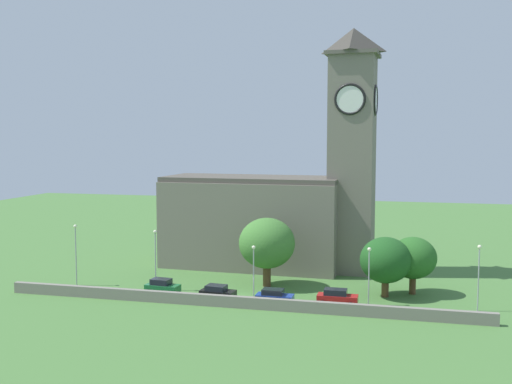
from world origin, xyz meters
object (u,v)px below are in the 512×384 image
church (277,204)px  car_blue (274,297)px  car_black (217,292)px  streetlamp_east_end (479,267)px  car_green (162,287)px  tree_by_tower (267,243)px  streetlamp_west_end (76,246)px  streetlamp_east_mid (369,266)px  tree_churchyard (386,260)px  streetlamp_central (254,262)px  streetlamp_west_mid (155,251)px  car_red (337,297)px  tree_riverside_east (413,258)px

church → car_blue: 21.60m
car_black → streetlamp_east_end: streetlamp_east_end is taller
car_green → tree_by_tower: 14.12m
streetlamp_east_end → tree_by_tower: 25.43m
streetlamp_west_end → tree_by_tower: tree_by_tower is taller
streetlamp_west_end → streetlamp_east_mid: 37.03m
streetlamp_east_mid → tree_churchyard: bearing=67.6°
streetlamp_west_end → streetlamp_central: 23.57m
car_blue → streetlamp_west_mid: size_ratio=0.56×
car_red → tree_churchyard: size_ratio=0.64×
car_green → car_red: bearing=1.1°
tree_riverside_east → streetlamp_west_mid: bearing=-169.3°
tree_churchyard → streetlamp_west_mid: bearing=-172.4°
car_black → streetlamp_west_end: (-19.60, 2.01, 4.34)m
streetlamp_west_mid → tree_riverside_east: streetlamp_west_mid is taller
tree_churchyard → tree_riverside_east: 3.84m
streetlamp_central → tree_by_tower: 5.72m
tree_by_tower → streetlamp_east_end: bearing=-11.9°
car_blue → car_green: bearing=176.1°
tree_riverside_east → tree_churchyard: bearing=-146.1°
car_blue → tree_riverside_east: size_ratio=0.61×
streetlamp_central → tree_by_tower: size_ratio=0.71×
streetlamp_east_mid → church: bearing=129.5°
tree_churchyard → tree_by_tower: 14.96m
car_red → tree_churchyard: bearing=43.7°
streetlamp_central → tree_churchyard: size_ratio=0.87×
car_green → car_blue: size_ratio=1.00×
streetlamp_west_end → streetlamp_east_end: 48.78m
streetlamp_west_mid → tree_riverside_east: 31.52m
streetlamp_east_end → tree_riverside_east: (-6.86, 5.79, -0.45)m
car_black → streetlamp_east_end: 29.53m
car_green → tree_churchyard: tree_churchyard is taller
car_black → car_blue: bearing=-4.8°
streetlamp_west_mid → streetlamp_east_mid: streetlamp_west_mid is taller
car_red → tree_riverside_east: bearing=40.3°
car_red → streetlamp_west_end: 33.84m
streetlamp_east_mid → tree_riverside_east: tree_riverside_east is taller
tree_riverside_east → car_black: bearing=-160.6°
car_blue → streetlamp_east_end: size_ratio=0.58×
car_red → streetlamp_east_mid: streetlamp_east_mid is taller
streetlamp_west_end → tree_riverside_east: (41.92, 5.87, -0.75)m
church → streetlamp_east_end: (26.03, -16.86, -4.40)m
car_green → streetlamp_east_mid: bearing=2.9°
car_black → streetlamp_west_mid: 9.81m
car_green → tree_churchyard: bearing=11.6°
car_blue → streetlamp_west_end: size_ratio=0.54×
car_red → streetlamp_west_mid: size_ratio=0.60×
car_red → streetlamp_west_mid: streetlamp_west_mid is taller
car_black → tree_by_tower: 9.71m
streetlamp_east_mid → tree_by_tower: tree_by_tower is taller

